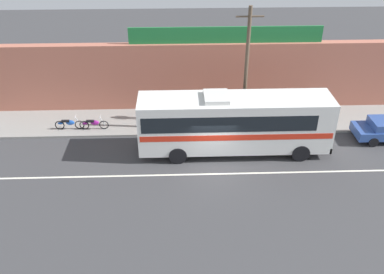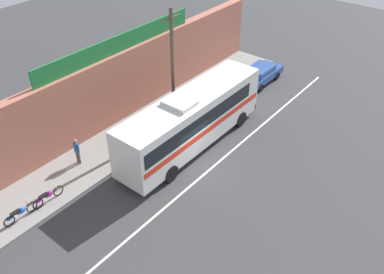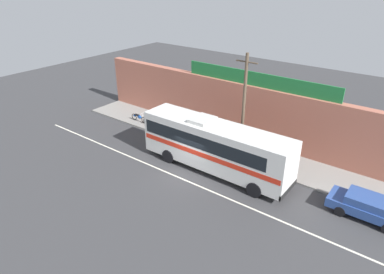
% 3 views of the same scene
% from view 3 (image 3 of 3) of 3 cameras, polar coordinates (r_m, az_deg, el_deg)
% --- Properties ---
extents(ground_plane, '(70.00, 70.00, 0.00)m').
position_cam_3_polar(ground_plane, '(24.51, -0.82, -6.02)').
color(ground_plane, '#3A3A3D').
extents(sidewalk_slab, '(30.00, 3.60, 0.14)m').
position_cam_3_polar(sidewalk_slab, '(28.21, 5.69, -1.40)').
color(sidewalk_slab, gray).
rests_on(sidewalk_slab, ground_plane).
extents(storefront_facade, '(30.00, 0.70, 4.80)m').
position_cam_3_polar(storefront_facade, '(28.95, 8.16, 4.27)').
color(storefront_facade, '#B26651').
rests_on(storefront_facade, ground_plane).
extents(storefront_billboard, '(12.89, 0.12, 1.10)m').
position_cam_3_polar(storefront_billboard, '(27.44, 10.88, 9.37)').
color(storefront_billboard, '#1E7538').
rests_on(storefront_billboard, storefront_facade).
extents(road_center_stripe, '(30.00, 0.14, 0.01)m').
position_cam_3_polar(road_center_stripe, '(23.98, -2.01, -6.82)').
color(road_center_stripe, silver).
rests_on(road_center_stripe, ground_plane).
extents(intercity_bus, '(11.19, 2.61, 3.78)m').
position_cam_3_polar(intercity_bus, '(23.95, 3.72, -1.21)').
color(intercity_bus, silver).
rests_on(intercity_bus, ground_plane).
extents(parked_car, '(4.37, 1.86, 1.37)m').
position_cam_3_polar(parked_car, '(22.57, 27.18, -10.24)').
color(parked_car, '#2D4C93').
rests_on(parked_car, ground_plane).
extents(utility_pole, '(1.60, 0.22, 8.02)m').
position_cam_3_polar(utility_pole, '(24.34, 8.57, 4.73)').
color(utility_pole, brown).
rests_on(utility_pole, sidewalk_slab).
extents(motorcycle_black, '(1.91, 0.56, 0.94)m').
position_cam_3_polar(motorcycle_black, '(32.58, -8.86, 3.27)').
color(motorcycle_black, black).
rests_on(motorcycle_black, sidewalk_slab).
extents(motorcycle_green, '(1.90, 0.56, 0.94)m').
position_cam_3_polar(motorcycle_green, '(31.48, -6.89, 2.57)').
color(motorcycle_green, black).
rests_on(motorcycle_green, sidewalk_slab).
extents(pedestrian_near_shop, '(0.30, 0.48, 1.70)m').
position_cam_3_polar(pedestrian_near_shop, '(30.29, -0.89, 2.96)').
color(pedestrian_near_shop, brown).
rests_on(pedestrian_near_shop, sidewalk_slab).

